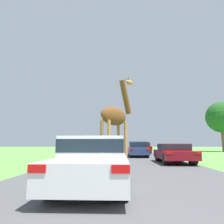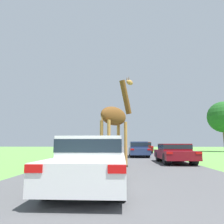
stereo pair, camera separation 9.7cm
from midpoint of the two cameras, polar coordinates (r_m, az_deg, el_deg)
The scene contains 7 objects.
road at distance 29.91m, azimuth 3.33°, elevation -11.33°, with size 8.35×120.00×0.00m.
giraffe_near_road at distance 10.57m, azimuth 1.38°, elevation -1.60°, with size 1.99×2.30×5.11m.
car_lead_maroon at distance 5.92m, azimuth -4.93°, elevation -13.52°, with size 1.81×4.52×1.40m.
car_queue_right at distance 19.33m, azimuth 7.74°, elevation -10.34°, with size 1.73×4.51×1.40m.
car_queue_left at distance 27.00m, azimuth 9.14°, elevation -9.88°, with size 1.91×4.30×1.40m.
car_far_ahead at distance 13.51m, azimuth 17.55°, elevation -10.92°, with size 1.88×4.14×1.20m.
tree_left_edge at distance 35.41m, azimuth 29.35°, elevation -1.31°, with size 4.81×4.81×7.71m.
Camera 2 is at (-0.17, 0.12, 1.20)m, focal length 32.00 mm.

